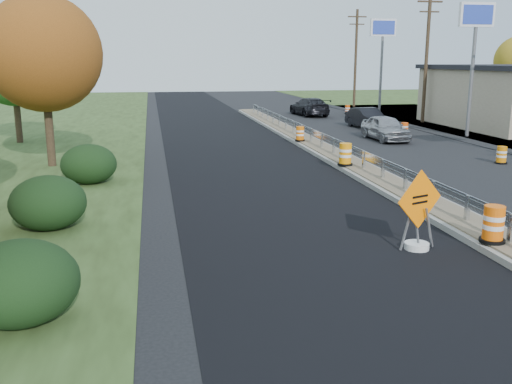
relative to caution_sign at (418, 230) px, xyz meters
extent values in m
plane|color=black|center=(2.21, 3.51, -0.51)|extent=(140.00, 140.00, 0.00)
cube|color=black|center=(-2.19, 13.51, -0.51)|extent=(7.20, 120.00, 0.01)
cube|color=gray|center=(2.21, 11.51, -0.42)|extent=(1.60, 55.00, 0.18)
cube|color=brown|center=(2.21, 11.51, -0.31)|extent=(1.25, 55.00, 0.05)
cube|color=silver|center=(2.21, -0.49, 0.07)|extent=(0.10, 0.15, 0.70)
cube|color=silver|center=(2.21, 1.51, 0.07)|extent=(0.10, 0.15, 0.70)
cube|color=silver|center=(2.21, 3.51, 0.07)|extent=(0.10, 0.15, 0.70)
cube|color=silver|center=(2.21, 5.51, 0.07)|extent=(0.10, 0.15, 0.70)
cube|color=silver|center=(2.21, 7.51, 0.07)|extent=(0.10, 0.15, 0.70)
cube|color=silver|center=(2.21, 9.51, 0.07)|extent=(0.10, 0.15, 0.70)
cube|color=silver|center=(2.21, 11.51, 0.07)|extent=(0.10, 0.15, 0.70)
cube|color=silver|center=(2.21, 13.51, 0.07)|extent=(0.10, 0.15, 0.70)
cube|color=silver|center=(2.21, 15.51, 0.07)|extent=(0.10, 0.15, 0.70)
cube|color=silver|center=(2.21, 17.51, 0.07)|extent=(0.10, 0.15, 0.70)
cube|color=silver|center=(2.21, 19.51, 0.07)|extent=(0.10, 0.15, 0.70)
cube|color=silver|center=(2.21, 21.51, 0.07)|extent=(0.10, 0.15, 0.70)
cube|color=silver|center=(2.21, 23.51, 0.07)|extent=(0.10, 0.15, 0.70)
cube|color=silver|center=(2.21, 25.51, 0.07)|extent=(0.10, 0.15, 0.70)
cube|color=silver|center=(2.21, 27.51, 0.07)|extent=(0.10, 0.15, 0.70)
cube|color=silver|center=(2.21, 29.51, 0.07)|extent=(0.10, 0.15, 0.70)
cube|color=silver|center=(2.21, 31.51, 0.07)|extent=(0.10, 0.15, 0.70)
cube|color=silver|center=(2.21, 33.51, 0.07)|extent=(0.10, 0.15, 0.70)
cube|color=silver|center=(2.21, 35.51, 0.07)|extent=(0.10, 0.15, 0.70)
cube|color=silver|center=(2.21, 12.51, 0.27)|extent=(0.04, 46.00, 0.34)
cube|color=silver|center=(2.21, 12.51, 0.19)|extent=(0.06, 46.00, 0.03)
cube|color=silver|center=(2.21, 12.51, 0.35)|extent=(0.06, 46.00, 0.03)
cube|color=black|center=(14.26, 23.51, 1.09)|extent=(0.08, 7.20, 2.20)
cylinder|color=slate|center=(12.71, 19.51, 2.89)|extent=(0.22, 0.22, 6.80)
cube|color=white|center=(12.71, 19.51, 6.69)|extent=(2.20, 0.25, 1.40)
cube|color=#263FB2|center=(12.71, 19.51, 6.69)|extent=(1.90, 0.30, 1.10)
cylinder|color=slate|center=(12.71, 33.51, 2.89)|extent=(0.22, 0.22, 6.80)
cube|color=white|center=(12.71, 33.51, 6.69)|extent=(2.20, 0.25, 1.40)
cube|color=#263FB2|center=(12.71, 33.51, 6.69)|extent=(1.90, 0.30, 1.10)
cylinder|color=#473523|center=(13.71, 27.51, 4.19)|extent=(0.26, 0.26, 9.40)
cube|color=#473523|center=(13.71, 27.51, 8.19)|extent=(1.90, 0.12, 0.12)
cube|color=#473523|center=(13.71, 27.51, 7.49)|extent=(1.50, 0.10, 0.10)
cylinder|color=#473523|center=(13.71, 42.51, 4.19)|extent=(0.26, 0.26, 9.40)
cube|color=#473523|center=(13.71, 42.51, 8.19)|extent=(1.90, 0.12, 0.12)
cube|color=#473523|center=(13.71, 42.51, 7.49)|extent=(1.50, 0.10, 0.10)
ellipsoid|color=black|center=(-8.79, -2.49, 0.25)|extent=(2.09, 2.09, 1.52)
ellipsoid|color=black|center=(-9.29, 3.51, 0.25)|extent=(2.09, 2.09, 1.52)
ellipsoid|color=black|center=(-8.79, 9.51, 0.25)|extent=(2.09, 2.09, 1.52)
cylinder|color=#473523|center=(-10.79, 13.51, 1.14)|extent=(0.36, 0.36, 3.30)
sphere|color=#A2581C|center=(-10.79, 13.51, 4.36)|extent=(4.95, 4.95, 4.95)
cylinder|color=#473523|center=(-13.79, 21.51, 0.92)|extent=(0.36, 0.36, 2.86)
sphere|color=#1B521C|center=(-13.79, 21.51, 3.71)|extent=(4.29, 4.29, 4.29)
cylinder|color=white|center=(0.00, 0.00, -0.43)|extent=(0.61, 0.61, 0.17)
cube|color=slate|center=(-0.31, 0.00, 0.03)|extent=(0.35, 0.17, 1.06)
cube|color=slate|center=(0.31, 0.00, 0.03)|extent=(0.35, 0.17, 1.06)
cube|color=slate|center=(0.00, 0.05, 0.03)|extent=(0.14, 0.27, 1.08)
cube|color=orange|center=(0.00, 0.00, 0.77)|extent=(1.38, 0.56, 1.46)
cube|color=black|center=(0.00, -0.02, 0.85)|extent=(0.49, 0.20, 0.05)
cube|color=black|center=(0.00, -0.02, 0.70)|extent=(0.49, 0.20, 0.05)
cylinder|color=black|center=(1.77, -0.43, -0.24)|extent=(0.62, 0.62, 0.08)
cylinder|color=#FF640A|center=(1.77, -0.43, 0.19)|extent=(0.50, 0.50, 0.87)
cylinder|color=white|center=(1.77, -0.43, 0.34)|extent=(0.51, 0.51, 0.11)
cylinder|color=white|center=(1.77, -0.43, 0.11)|extent=(0.51, 0.51, 0.11)
cylinder|color=black|center=(1.66, 10.26, -0.24)|extent=(0.64, 0.64, 0.09)
cylinder|color=orange|center=(1.66, 10.26, 0.21)|extent=(0.51, 0.51, 0.90)
cylinder|color=white|center=(1.66, 10.26, 0.36)|extent=(0.53, 0.53, 0.12)
cylinder|color=white|center=(1.66, 10.26, 0.12)|extent=(0.53, 0.53, 0.12)
cylinder|color=black|center=(1.66, 17.83, -0.25)|extent=(0.55, 0.55, 0.07)
cylinder|color=orange|center=(1.66, 17.83, 0.14)|extent=(0.44, 0.44, 0.77)
cylinder|color=white|center=(1.66, 17.83, 0.27)|extent=(0.45, 0.45, 0.10)
cylinder|color=white|center=(1.66, 17.83, 0.06)|extent=(0.45, 0.45, 0.10)
cylinder|color=black|center=(9.21, 10.58, -0.48)|extent=(0.54, 0.54, 0.07)
cylinder|color=orange|center=(9.21, 10.58, -0.10)|extent=(0.43, 0.43, 0.75)
cylinder|color=white|center=(9.21, 10.58, 0.03)|extent=(0.44, 0.44, 0.10)
cylinder|color=white|center=(9.21, 10.58, -0.17)|extent=(0.44, 0.44, 0.10)
cylinder|color=black|center=(9.21, 20.85, -0.48)|extent=(0.54, 0.54, 0.07)
cylinder|color=#FA4D0A|center=(9.21, 20.85, -0.10)|extent=(0.43, 0.43, 0.75)
cylinder|color=white|center=(9.21, 20.85, 0.02)|extent=(0.44, 0.44, 0.10)
cylinder|color=white|center=(9.21, 20.85, -0.17)|extent=(0.44, 0.44, 0.10)
cylinder|color=black|center=(10.45, 35.13, -0.48)|extent=(0.53, 0.53, 0.07)
cylinder|color=#E64909|center=(10.45, 35.13, -0.11)|extent=(0.42, 0.42, 0.74)
cylinder|color=white|center=(10.45, 35.13, 0.02)|extent=(0.44, 0.44, 0.10)
cylinder|color=white|center=(10.45, 35.13, -0.18)|extent=(0.44, 0.44, 0.10)
imported|color=#A5A5A9|center=(7.09, 18.86, 0.21)|extent=(1.78, 4.28, 1.45)
imported|color=black|center=(8.26, 24.77, 0.18)|extent=(1.91, 4.34, 1.39)
imported|color=black|center=(6.80, 34.38, 0.24)|extent=(2.59, 5.37, 1.51)
camera|label=1|loc=(-6.36, -12.57, 4.09)|focal=40.00mm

